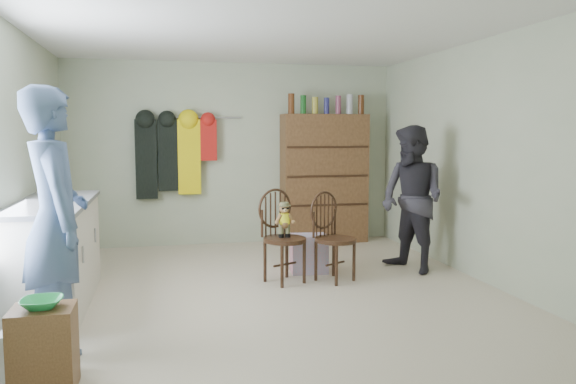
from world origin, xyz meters
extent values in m
plane|color=beige|center=(0.00, 0.00, 0.00)|extent=(5.00, 5.00, 0.00)
plane|color=beige|center=(0.00, 2.50, 1.25)|extent=(4.50, 0.00, 4.50)
plane|color=beige|center=(-2.25, 0.00, 1.25)|extent=(0.00, 5.00, 5.00)
plane|color=beige|center=(2.25, 0.00, 1.25)|extent=(0.00, 5.00, 5.00)
plane|color=white|center=(0.00, 0.00, 2.50)|extent=(5.00, 5.00, 0.00)
cube|color=silver|center=(-1.95, 0.00, 0.45)|extent=(0.60, 1.80, 0.90)
cube|color=slate|center=(-1.95, 0.00, 0.92)|extent=(0.64, 1.86, 0.04)
cylinder|color=#99999E|center=(-1.64, -0.45, 0.54)|extent=(0.02, 0.02, 0.14)
cylinder|color=#99999E|center=(-1.64, 0.45, 0.54)|extent=(0.02, 0.02, 0.14)
cube|color=brown|center=(-1.70, -1.81, 0.26)|extent=(0.36, 0.31, 0.51)
imported|color=#2AB85B|center=(-1.70, -1.81, 0.54)|extent=(0.24, 0.24, 0.06)
cube|color=white|center=(-1.79, -1.63, 0.17)|extent=(0.39, 0.38, 0.34)
cylinder|color=#3B2314|center=(0.23, 0.27, 0.45)|extent=(0.57, 0.57, 0.04)
cylinder|color=#3B2314|center=(0.16, 0.08, 0.21)|extent=(0.03, 0.03, 0.43)
cylinder|color=#3B2314|center=(0.42, 0.20, 0.21)|extent=(0.03, 0.03, 0.43)
cylinder|color=#3B2314|center=(0.04, 0.35, 0.21)|extent=(0.03, 0.03, 0.43)
cylinder|color=#3B2314|center=(0.30, 0.47, 0.21)|extent=(0.03, 0.03, 0.43)
torus|color=#3B2314|center=(0.16, 0.43, 0.76)|extent=(0.39, 0.20, 0.42)
cylinder|color=#3B2314|center=(0.01, 0.35, 0.61)|extent=(0.03, 0.03, 0.29)
cylinder|color=#3B2314|center=(0.32, 0.49, 0.61)|extent=(0.03, 0.03, 0.29)
cylinder|color=#FDFD23|center=(0.23, 0.29, 0.66)|extent=(0.12, 0.12, 0.11)
cylinder|color=#475128|center=(0.23, 0.29, 0.56)|extent=(0.07, 0.07, 0.17)
sphere|color=#9E7042|center=(0.23, 0.29, 0.77)|extent=(0.10, 0.10, 0.10)
cylinder|color=#475128|center=(0.23, 0.29, 0.82)|extent=(0.09, 0.09, 0.03)
cube|color=black|center=(0.23, 0.24, 0.78)|extent=(0.07, 0.01, 0.02)
cylinder|color=#3B2314|center=(0.76, 0.22, 0.44)|extent=(0.57, 0.57, 0.04)
cylinder|color=#3B2314|center=(0.71, 0.03, 0.21)|extent=(0.03, 0.03, 0.41)
cylinder|color=#3B2314|center=(0.95, 0.17, 0.21)|extent=(0.03, 0.03, 0.41)
cylinder|color=#3B2314|center=(0.57, 0.27, 0.21)|extent=(0.03, 0.03, 0.41)
cylinder|color=#3B2314|center=(0.80, 0.42, 0.21)|extent=(0.03, 0.03, 0.41)
torus|color=#3B2314|center=(0.68, 0.36, 0.73)|extent=(0.36, 0.23, 0.40)
cylinder|color=#3B2314|center=(0.54, 0.27, 0.59)|extent=(0.03, 0.03, 0.28)
cylinder|color=#3B2314|center=(0.82, 0.44, 0.59)|extent=(0.03, 0.03, 0.28)
cube|color=#E57282|center=(0.59, 0.65, 0.21)|extent=(0.42, 0.35, 0.42)
imported|color=#496087|center=(-1.72, -1.13, 0.93)|extent=(0.63, 0.78, 1.87)
imported|color=#2D2B33|center=(1.71, 0.43, 0.81)|extent=(0.86, 0.96, 1.63)
cube|color=brown|center=(1.25, 2.30, 0.90)|extent=(1.20, 0.38, 1.80)
cube|color=#3B2314|center=(1.25, 2.11, 0.55)|extent=(1.16, 0.02, 0.03)
cube|color=#3B2314|center=(1.25, 2.11, 0.95)|extent=(1.16, 0.02, 0.03)
cube|color=#3B2314|center=(1.25, 2.11, 1.35)|extent=(1.16, 0.02, 0.03)
cylinder|color=#592D14|center=(0.75, 2.20, 1.94)|extent=(0.09, 0.09, 0.27)
cylinder|color=#19591E|center=(0.92, 2.20, 1.93)|extent=(0.08, 0.08, 0.25)
cylinder|color=#A59933|center=(1.08, 2.20, 1.91)|extent=(0.08, 0.08, 0.23)
cylinder|color=navy|center=(1.25, 2.20, 1.91)|extent=(0.07, 0.07, 0.22)
cylinder|color=#8C3F59|center=(1.42, 2.20, 1.93)|extent=(0.08, 0.08, 0.25)
cylinder|color=#B2B2B7|center=(1.58, 2.20, 1.94)|extent=(0.09, 0.09, 0.27)
cylinder|color=#592D14|center=(1.75, 2.20, 1.93)|extent=(0.08, 0.08, 0.27)
cylinder|color=#99999E|center=(-0.40, 2.44, 1.75)|extent=(1.00, 0.02, 0.02)
cube|color=black|center=(-1.18, 2.38, 1.19)|extent=(0.28, 0.10, 1.05)
cube|color=black|center=(-0.90, 2.38, 1.25)|extent=(0.26, 0.10, 0.95)
cube|color=yellow|center=(-0.62, 2.38, 1.22)|extent=(0.30, 0.10, 1.00)
cube|color=red|center=(-0.36, 2.38, 1.44)|extent=(0.22, 0.10, 0.55)
camera|label=1|loc=(-0.99, -5.27, 1.54)|focal=35.00mm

